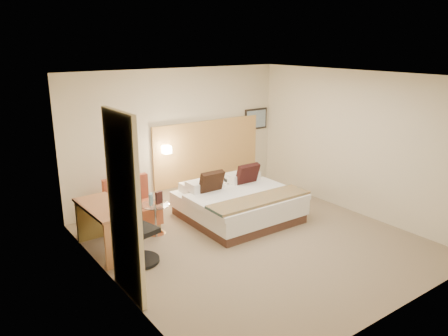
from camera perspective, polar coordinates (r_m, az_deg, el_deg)
floor at (r=7.38m, az=4.20°, el=-9.59°), size 4.80×5.00×0.02m
ceiling at (r=6.66m, az=4.69°, el=11.98°), size 4.80×5.00×0.02m
wall_back at (r=8.90m, az=-6.04°, el=4.17°), size 4.80×0.02×2.70m
wall_front at (r=5.33m, az=22.13°, el=-5.31°), size 4.80×0.02×2.70m
wall_left at (r=5.71m, az=-14.45°, el=-3.18°), size 0.02×5.00×2.70m
wall_right at (r=8.61m, az=16.84°, el=3.14°), size 0.02×5.00×2.70m
headboard_panel at (r=9.32m, az=-2.11°, el=2.27°), size 2.60×0.04×1.30m
art_frame at (r=9.98m, az=4.18°, el=6.41°), size 0.62×0.03×0.47m
art_canvas at (r=9.97m, az=4.25°, el=6.40°), size 0.54×0.01×0.39m
lamp_arm at (r=8.70m, az=-7.70°, el=2.49°), size 0.02×0.12×0.02m
lamp_shade at (r=8.65m, az=-7.51°, el=2.41°), size 0.15×0.15×0.15m
curtain at (r=5.55m, az=-12.92°, el=-5.07°), size 0.06×0.90×2.42m
bottle_a at (r=7.43m, az=-9.58°, el=-4.13°), size 0.07×0.07×0.20m
bottle_b at (r=7.49m, az=-9.47°, el=-3.94°), size 0.07×0.07×0.20m
menu_folder at (r=7.48m, az=-8.50°, el=-3.85°), size 0.13×0.08×0.22m
bed at (r=8.15m, az=1.80°, el=-4.56°), size 1.96×1.87×0.94m
lounge_chair at (r=7.95m, az=-11.98°, el=-5.14°), size 0.85×0.75×0.87m
side_table at (r=7.58m, az=-8.95°, el=-6.42°), size 0.58×0.58×0.54m
desk at (r=7.04m, az=-15.14°, el=-5.97°), size 0.61×1.25×0.77m
desk_chair at (r=6.69m, az=-11.31°, el=-8.67°), size 0.69×0.69×1.01m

